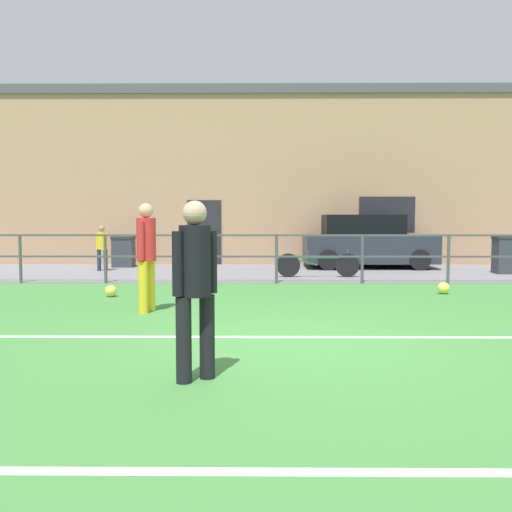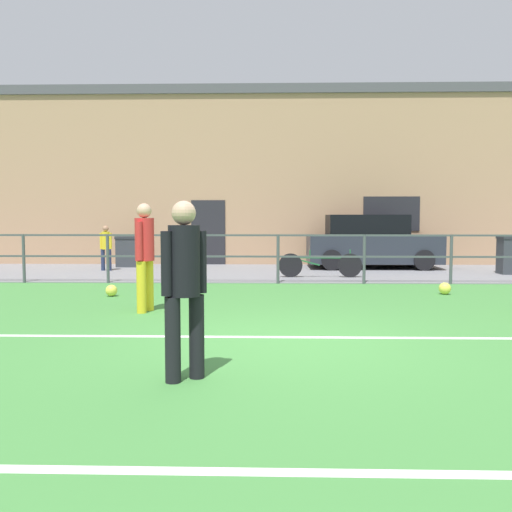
{
  "view_description": "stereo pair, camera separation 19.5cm",
  "coord_description": "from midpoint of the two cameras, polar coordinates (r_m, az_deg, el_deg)",
  "views": [
    {
      "loc": [
        -0.37,
        -6.69,
        1.54
      ],
      "look_at": [
        -0.46,
        4.01,
        0.78
      ],
      "focal_mm": 38.33,
      "sensor_mm": 36.0,
      "label": 1
    },
    {
      "loc": [
        -0.17,
        -6.69,
        1.54
      ],
      "look_at": [
        -0.46,
        4.01,
        0.78
      ],
      "focal_mm": 38.33,
      "sensor_mm": 36.0,
      "label": 2
    }
  ],
  "objects": [
    {
      "name": "soccer_ball_match",
      "position": [
        11.04,
        -15.4,
        -3.53
      ],
      "size": [
        0.23,
        0.23,
        0.23
      ],
      "primitive_type": "sphere",
      "color": "#E5E04C",
      "rests_on": "ground"
    },
    {
      "name": "field_line_touchline",
      "position": [
        7.12,
        2.69,
        -8.44
      ],
      "size": [
        36.0,
        0.11,
        0.0
      ],
      "primitive_type": "cube",
      "color": "white",
      "rests_on": "ground"
    },
    {
      "name": "spectator_child",
      "position": [
        16.21,
        -16.1,
        1.1
      ],
      "size": [
        0.35,
        0.23,
        1.29
      ],
      "rotation": [
        0.0,
        0.0,
        3.09
      ],
      "color": "#232D4C",
      "rests_on": "pavement_strip"
    },
    {
      "name": "clubhouse_facade",
      "position": [
        18.94,
        1.33,
        8.16
      ],
      "size": [
        28.0,
        2.56,
        5.79
      ],
      "color": "tan",
      "rests_on": "ground"
    },
    {
      "name": "soccer_ball_spare",
      "position": [
        11.63,
        18.53,
        -3.19
      ],
      "size": [
        0.24,
        0.24,
        0.24
      ],
      "primitive_type": "sphere",
      "color": "#E5E04C",
      "rests_on": "ground"
    },
    {
      "name": "trash_bin_1",
      "position": [
        17.33,
        -13.97,
        0.47
      ],
      "size": [
        0.66,
        0.56,
        0.95
      ],
      "color": "#33383D",
      "rests_on": "pavement_strip"
    },
    {
      "name": "field_line_hash",
      "position": [
        3.56,
        5.16,
        -21.54
      ],
      "size": [
        36.0,
        0.11,
        0.0
      ],
      "primitive_type": "cube",
      "color": "white",
      "rests_on": "ground"
    },
    {
      "name": "player_striker",
      "position": [
        9.03,
        -11.98,
        0.56
      ],
      "size": [
        0.31,
        0.47,
        1.77
      ],
      "rotation": [
        0.0,
        0.0,
        1.32
      ],
      "color": "gold",
      "rests_on": "ground"
    },
    {
      "name": "trash_bin_0",
      "position": [
        16.26,
        24.31,
        0.15
      ],
      "size": [
        0.62,
        0.53,
        1.03
      ],
      "color": "#33383D",
      "rests_on": "pavement_strip"
    },
    {
      "name": "parked_car_red",
      "position": [
        16.89,
        11.17,
        1.37
      ],
      "size": [
        3.89,
        1.86,
        1.6
      ],
      "color": "#282D38",
      "rests_on": "pavement_strip"
    },
    {
      "name": "perimeter_fence",
      "position": [
        12.72,
        1.71,
        0.46
      ],
      "size": [
        36.07,
        0.07,
        1.15
      ],
      "color": "#474C51",
      "rests_on": "ground"
    },
    {
      "name": "pavement_strip",
      "position": [
        15.27,
        1.51,
        -1.72
      ],
      "size": [
        48.0,
        5.0,
        0.02
      ],
      "primitive_type": "cube",
      "color": "slate",
      "rests_on": "ground"
    },
    {
      "name": "ground",
      "position": [
        6.87,
        2.77,
        -9.08
      ],
      "size": [
        60.0,
        44.0,
        0.04
      ],
      "primitive_type": "cube",
      "color": "#42843D"
    },
    {
      "name": "bicycle_parked_0",
      "position": [
        14.01,
        6.06,
        -0.91
      ],
      "size": [
        2.12,
        0.04,
        0.71
      ],
      "color": "black",
      "rests_on": "pavement_strip"
    },
    {
      "name": "player_goalkeeper",
      "position": [
        5.15,
        -7.45,
        -2.42
      ],
      "size": [
        0.4,
        0.32,
        1.7
      ],
      "rotation": [
        0.0,
        0.0,
        3.77
      ],
      "color": "black",
      "rests_on": "ground"
    }
  ]
}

